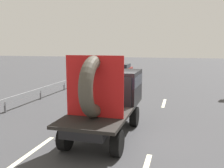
{
  "coord_description": "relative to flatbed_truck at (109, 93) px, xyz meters",
  "views": [
    {
      "loc": [
        2.22,
        -8.63,
        3.3
      ],
      "look_at": [
        -0.34,
        0.7,
        1.78
      ],
      "focal_mm": 39.49,
      "sensor_mm": 36.0,
      "label": 1
    }
  ],
  "objects": [
    {
      "name": "distant_sedan",
      "position": [
        -3.58,
        17.8,
        -0.82
      ],
      "size": [
        1.68,
        3.91,
        1.28
      ],
      "color": "black",
      "rests_on": "ground_plane"
    },
    {
      "name": "lane_dash_right_far",
      "position": [
        1.79,
        5.26,
        -1.5
      ],
      "size": [
        0.16,
        2.17,
        0.01
      ],
      "primitive_type": "cube",
      "rotation": [
        0.0,
        0.0,
        1.57
      ],
      "color": "beige",
      "rests_on": "ground_plane"
    },
    {
      "name": "ground_plane",
      "position": [
        0.34,
        -0.3,
        -1.5
      ],
      "size": [
        120.0,
        120.0,
        0.0
      ],
      "primitive_type": "plane",
      "color": "#38383A"
    },
    {
      "name": "lane_dash_left_far",
      "position": [
        -1.79,
        5.28,
        -1.5
      ],
      "size": [
        0.16,
        2.89,
        0.01
      ],
      "primitive_type": "cube",
      "rotation": [
        0.0,
        0.0,
        1.57
      ],
      "color": "beige",
      "rests_on": "ground_plane"
    },
    {
      "name": "lane_dash_left_near",
      "position": [
        -1.79,
        -2.56,
        -1.5
      ],
      "size": [
        0.16,
        2.54,
        0.01
      ],
      "primitive_type": "cube",
      "rotation": [
        0.0,
        0.0,
        1.57
      ],
      "color": "beige",
      "rests_on": "ground_plane"
    },
    {
      "name": "flatbed_truck",
      "position": [
        0.0,
        0.0,
        0.0
      ],
      "size": [
        2.02,
        4.7,
        3.0
      ],
      "color": "black",
      "rests_on": "ground_plane"
    },
    {
      "name": "guardrail",
      "position": [
        -5.67,
        5.95,
        -0.97
      ],
      "size": [
        0.1,
        12.99,
        0.71
      ],
      "color": "gray",
      "rests_on": "ground_plane"
    }
  ]
}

